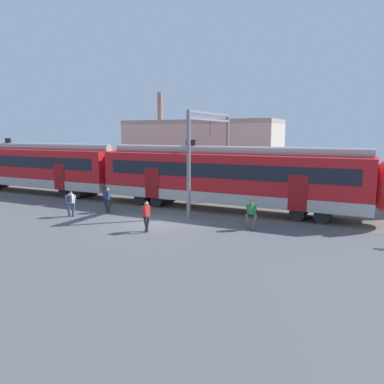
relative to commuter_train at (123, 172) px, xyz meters
The scene contains 9 objects.
ground_plane 8.41m from the commuter_train, 41.89° to the right, with size 160.00×160.00×0.00m, color #515156.
track_bed 3.35m from the commuter_train, behind, with size 80.00×4.40×0.01m, color #605951.
commuter_train is the anchor object (origin of this frame).
pedestrian_white 6.27m from the commuter_train, 85.19° to the right, with size 0.53×0.70×1.67m.
pedestrian_navy 4.61m from the commuter_train, 67.01° to the right, with size 0.71×0.53×1.67m.
pedestrian_red 9.87m from the commuter_train, 46.41° to the right, with size 0.62×0.60×1.67m.
pedestrian_green 12.35m from the commuter_train, 19.77° to the right, with size 0.67×0.55×1.67m.
catenary_gantry 7.56m from the commuter_train, ahead, with size 0.24×6.64×6.53m.
background_building 9.90m from the commuter_train, 78.17° to the left, with size 15.04×5.00×9.20m.
Camera 1 is at (11.46, -17.80, 5.14)m, focal length 35.00 mm.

